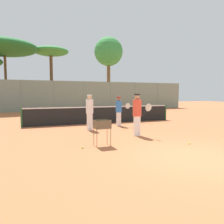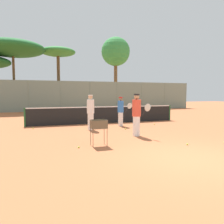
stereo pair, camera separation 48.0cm
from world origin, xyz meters
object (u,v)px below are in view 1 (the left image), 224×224
(player_red_cap, at_px, (119,111))
(player_yellow_shirt, at_px, (90,112))
(parked_car, at_px, (65,103))
(tennis_net, at_px, (103,114))
(ball_cart, at_px, (102,126))
(player_white_outfit, at_px, (137,114))

(player_red_cap, bearing_deg, player_yellow_shirt, -122.13)
(parked_car, bearing_deg, tennis_net, -90.61)
(tennis_net, xyz_separation_m, player_yellow_shirt, (-1.47, -2.21, 0.38))
(player_yellow_shirt, bearing_deg, ball_cart, 171.09)
(tennis_net, height_order, parked_car, parked_car)
(player_yellow_shirt, bearing_deg, player_white_outfit, -146.18)
(player_red_cap, relative_size, ball_cart, 1.81)
(ball_cart, bearing_deg, parked_car, 83.95)
(tennis_net, height_order, player_white_outfit, player_white_outfit)
(player_white_outfit, bearing_deg, player_yellow_shirt, -176.98)
(tennis_net, relative_size, player_yellow_shirt, 5.29)
(player_white_outfit, height_order, ball_cart, player_white_outfit)
(ball_cart, bearing_deg, player_red_cap, 59.57)
(ball_cart, relative_size, parked_car, 0.22)
(player_white_outfit, xyz_separation_m, ball_cart, (-2.08, -1.25, -0.26))
(ball_cart, bearing_deg, tennis_net, 70.56)
(player_white_outfit, relative_size, player_red_cap, 1.10)
(player_white_outfit, bearing_deg, player_red_cap, 141.03)
(parked_car, bearing_deg, player_yellow_shirt, -95.46)
(player_yellow_shirt, distance_m, parked_car, 17.15)
(tennis_net, height_order, player_yellow_shirt, player_yellow_shirt)
(player_red_cap, relative_size, player_yellow_shirt, 0.93)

